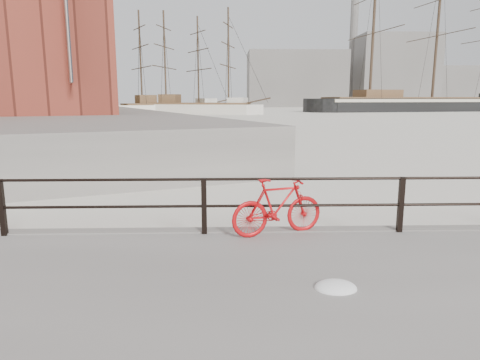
% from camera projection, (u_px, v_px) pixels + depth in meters
% --- Properties ---
extents(ground, '(400.00, 400.00, 0.00)m').
position_uv_depth(ground, '(394.00, 247.00, 7.91)').
color(ground, white).
rests_on(ground, ground).
extents(far_quay, '(78.44, 148.07, 1.80)m').
position_uv_depth(far_quay, '(23.00, 109.00, 77.27)').
color(far_quay, gray).
rests_on(far_quay, ground).
extents(guardrail, '(28.00, 0.10, 1.00)m').
position_uv_depth(guardrail, '(401.00, 205.00, 7.61)').
color(guardrail, black).
rests_on(guardrail, promenade).
extents(bicycle, '(1.68, 0.76, 1.02)m').
position_uv_depth(bicycle, '(278.00, 207.00, 7.44)').
color(bicycle, red).
rests_on(bicycle, promenade).
extents(barque_black, '(69.11, 34.29, 37.00)m').
position_uv_depth(barque_black, '(431.00, 111.00, 93.64)').
color(barque_black, black).
rests_on(barque_black, ground).
extents(schooner_mid, '(27.90, 17.13, 18.95)m').
position_uv_depth(schooner_mid, '(197.00, 114.00, 77.43)').
color(schooner_mid, beige).
rests_on(schooner_mid, ground).
extents(schooner_left, '(27.18, 21.76, 18.80)m').
position_uv_depth(schooner_left, '(172.00, 113.00, 80.75)').
color(schooner_left, white).
rests_on(schooner_left, ground).
extents(workboat_far, '(9.74, 3.41, 7.00)m').
position_uv_depth(workboat_far, '(44.00, 120.00, 54.29)').
color(workboat_far, black).
rests_on(workboat_far, ground).
extents(apartment_grey, '(26.02, 22.15, 23.20)m').
position_uv_depth(apartment_grey, '(9.00, 44.00, 84.94)').
color(apartment_grey, '#ABABA6').
rests_on(apartment_grey, far_quay).
extents(apartment_brick, '(27.87, 22.90, 21.20)m').
position_uv_depth(apartment_brick, '(18.00, 59.00, 105.81)').
color(apartment_brick, brown).
rests_on(apartment_brick, far_quay).
extents(industrial_west, '(32.00, 18.00, 18.00)m').
position_uv_depth(industrial_west, '(295.00, 80.00, 144.27)').
color(industrial_west, gray).
rests_on(industrial_west, ground).
extents(industrial_mid, '(26.00, 20.00, 24.00)m').
position_uv_depth(industrial_mid, '(393.00, 72.00, 149.64)').
color(industrial_mid, gray).
rests_on(industrial_mid, ground).
extents(industrial_east, '(20.00, 16.00, 14.00)m').
position_uv_depth(industrial_east, '(449.00, 87.00, 156.15)').
color(industrial_east, gray).
rests_on(industrial_east, ground).
extents(smokestack, '(2.80, 2.80, 44.00)m').
position_uv_depth(smokestack, '(353.00, 44.00, 152.30)').
color(smokestack, gray).
rests_on(smokestack, ground).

